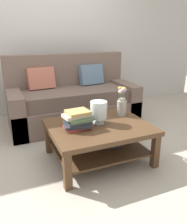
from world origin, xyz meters
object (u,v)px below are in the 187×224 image
(glass_hurricane_vase, at_px, (99,110))
(couch, at_px, (72,100))
(book_stack_main, at_px, (78,120))
(flower_pitcher, at_px, (122,104))
(coffee_table, at_px, (99,134))

(glass_hurricane_vase, bearing_deg, couch, 86.16)
(couch, relative_size, book_stack_main, 6.39)
(book_stack_main, xyz_separation_m, flower_pitcher, (0.62, 0.17, 0.05))
(book_stack_main, bearing_deg, coffee_table, -1.31)
(coffee_table, relative_size, glass_hurricane_vase, 4.33)
(coffee_table, xyz_separation_m, glass_hurricane_vase, (0.01, 0.05, 0.26))
(book_stack_main, relative_size, glass_hurricane_vase, 1.21)
(couch, distance_m, flower_pitcher, 1.11)
(couch, relative_size, flower_pitcher, 5.44)
(glass_hurricane_vase, bearing_deg, coffee_table, -106.58)
(couch, relative_size, glass_hurricane_vase, 7.73)
(glass_hurricane_vase, bearing_deg, book_stack_main, -170.92)
(glass_hurricane_vase, relative_size, flower_pitcher, 0.70)
(couch, distance_m, book_stack_main, 1.28)
(coffee_table, height_order, flower_pitcher, flower_pitcher)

